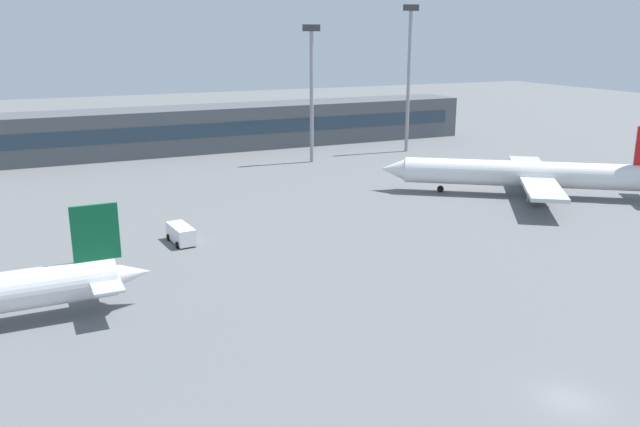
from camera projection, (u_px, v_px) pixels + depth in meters
The scene contains 6 objects.
ground_plane at pixel (322, 237), 79.17m from camera, with size 400.00×400.00×0.00m, color slate.
terminal_building at pixel (189, 129), 135.73m from camera, with size 125.08×12.13×9.00m.
airplane_mid at pixel (526, 174), 98.41m from camera, with size 37.98×28.97×10.90m.
service_van_white at pixel (181, 234), 76.76m from camera, with size 2.71×5.37×2.08m.
floodlight_tower_west at pixel (409, 69), 132.07m from camera, with size 3.20×0.80×29.18m.
floodlight_tower_east at pixel (312, 84), 121.37m from camera, with size 3.20×0.80×25.27m.
Camera 1 is at (-31.50, -28.65, 23.88)m, focal length 36.81 mm.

